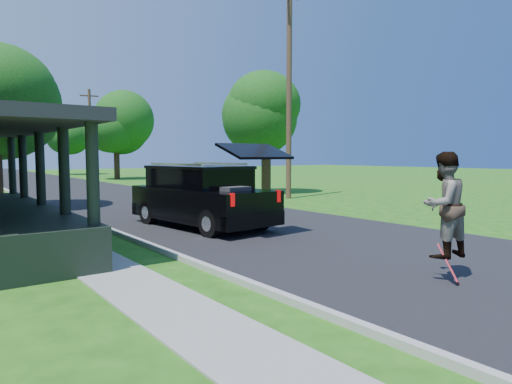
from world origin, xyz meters
TOP-DOWN VIEW (x-y plane):
  - ground at (0.00, 0.00)m, footprint 140.00×140.00m
  - street at (0.00, 20.00)m, footprint 8.00×120.00m
  - curb at (-4.05, 20.00)m, footprint 0.15×120.00m
  - black_suv at (-1.40, 4.88)m, footprint 2.63×5.70m
  - skateboarder at (-1.00, -3.00)m, footprint 1.00×0.82m
  - skateboard at (-1.09, -3.18)m, footprint 0.31×0.54m
  - tree_right_near at (7.88, 13.61)m, footprint 5.45×5.77m
  - tree_right_mid at (6.54, 34.67)m, footprint 7.70×7.54m
  - tree_right_far at (5.13, 48.11)m, footprint 6.01×6.21m
  - utility_pole_near at (7.00, 10.50)m, footprint 1.65×0.68m
  - utility_pole_far at (5.82, 39.97)m, footprint 1.79×0.40m

SIDE VIEW (x-z plane):
  - ground at x=0.00m, z-range 0.00..0.00m
  - street at x=0.00m, z-range -0.01..0.01m
  - curb at x=-4.05m, z-range -0.06..0.06m
  - skateboard at x=-1.09m, z-range -0.01..0.66m
  - black_suv at x=-1.40m, z-range -0.30..2.27m
  - skateboarder at x=-1.00m, z-range 0.41..2.31m
  - utility_pole_far at x=5.82m, z-range 0.16..9.07m
  - tree_right_near at x=7.88m, z-range 1.24..8.38m
  - tree_right_far at x=5.13m, z-range 1.18..8.80m
  - tree_right_mid at x=6.54m, z-range 1.09..9.67m
  - utility_pole_near at x=7.00m, z-range 0.16..11.14m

